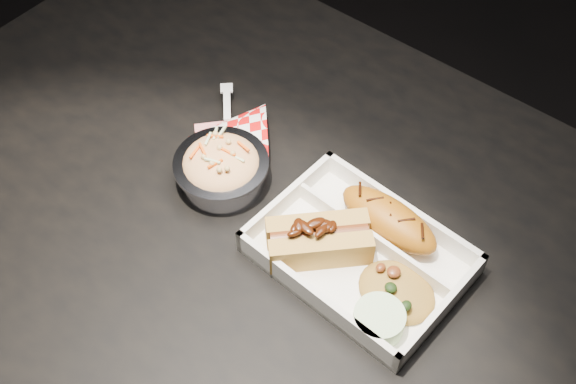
{
  "coord_description": "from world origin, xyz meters",
  "views": [
    {
      "loc": [
        0.35,
        -0.41,
        1.52
      ],
      "look_at": [
        0.01,
        0.01,
        0.81
      ],
      "focal_mm": 45.0,
      "sensor_mm": 36.0,
      "label": 1
    }
  ],
  "objects_px": {
    "fried_pastry": "(389,219)",
    "napkin_fork": "(228,135)",
    "food_tray": "(360,256)",
    "dining_table": "(278,260)",
    "foil_coleslaw_cup": "(221,167)",
    "hotdog": "(319,239)"
  },
  "relations": [
    {
      "from": "dining_table",
      "to": "napkin_fork",
      "type": "xyz_separation_m",
      "value": [
        -0.14,
        0.06,
        0.11
      ]
    },
    {
      "from": "food_tray",
      "to": "napkin_fork",
      "type": "xyz_separation_m",
      "value": [
        -0.26,
        0.04,
        0.01
      ]
    },
    {
      "from": "hotdog",
      "to": "napkin_fork",
      "type": "xyz_separation_m",
      "value": [
        -0.21,
        0.07,
        -0.02
      ]
    },
    {
      "from": "food_tray",
      "to": "foil_coleslaw_cup",
      "type": "bearing_deg",
      "value": -173.34
    },
    {
      "from": "food_tray",
      "to": "foil_coleslaw_cup",
      "type": "relative_size",
      "value": 2.04
    },
    {
      "from": "dining_table",
      "to": "food_tray",
      "type": "distance_m",
      "value": 0.16
    },
    {
      "from": "hotdog",
      "to": "fried_pastry",
      "type": "bearing_deg",
      "value": 12.79
    },
    {
      "from": "foil_coleslaw_cup",
      "to": "dining_table",
      "type": "bearing_deg",
      "value": -3.52
    },
    {
      "from": "foil_coleslaw_cup",
      "to": "napkin_fork",
      "type": "bearing_deg",
      "value": 125.67
    },
    {
      "from": "dining_table",
      "to": "napkin_fork",
      "type": "distance_m",
      "value": 0.19
    },
    {
      "from": "dining_table",
      "to": "fried_pastry",
      "type": "bearing_deg",
      "value": 32.06
    },
    {
      "from": "fried_pastry",
      "to": "napkin_fork",
      "type": "xyz_separation_m",
      "value": [
        -0.26,
        -0.01,
        -0.01
      ]
    },
    {
      "from": "napkin_fork",
      "to": "dining_table",
      "type": "bearing_deg",
      "value": 22.84
    },
    {
      "from": "food_tray",
      "to": "napkin_fork",
      "type": "relative_size",
      "value": 1.63
    },
    {
      "from": "dining_table",
      "to": "food_tray",
      "type": "relative_size",
      "value": 4.64
    },
    {
      "from": "napkin_fork",
      "to": "foil_coleslaw_cup",
      "type": "bearing_deg",
      "value": -7.28
    },
    {
      "from": "food_tray",
      "to": "fried_pastry",
      "type": "height_order",
      "value": "fried_pastry"
    },
    {
      "from": "dining_table",
      "to": "food_tray",
      "type": "bearing_deg",
      "value": 9.79
    },
    {
      "from": "fried_pastry",
      "to": "napkin_fork",
      "type": "height_order",
      "value": "napkin_fork"
    },
    {
      "from": "dining_table",
      "to": "foil_coleslaw_cup",
      "type": "height_order",
      "value": "foil_coleslaw_cup"
    },
    {
      "from": "food_tray",
      "to": "napkin_fork",
      "type": "height_order",
      "value": "napkin_fork"
    },
    {
      "from": "dining_table",
      "to": "fried_pastry",
      "type": "distance_m",
      "value": 0.19
    }
  ]
}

